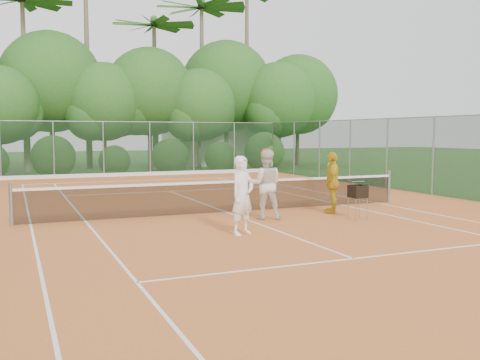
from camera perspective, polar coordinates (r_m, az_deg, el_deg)
name	(u,v)px	position (r m, az deg, el deg)	size (l,w,h in m)	color
ground	(228,213)	(15.98, -1.33, -3.57)	(120.00, 120.00, 0.00)	#274D1B
clay_court	(228,213)	(15.98, -1.33, -3.54)	(18.00, 36.00, 0.02)	#C7692D
club_building	(221,145)	(41.44, -2.09, 3.78)	(8.00, 5.00, 3.00)	beige
tennis_net	(228,196)	(15.91, -1.33, -1.68)	(11.97, 0.10, 1.10)	gray
player_white	(243,195)	(12.43, 0.27, -1.66)	(0.67, 0.44, 1.84)	white
player_center_grp	(265,184)	(14.73, 2.74, -0.45)	(1.15, 1.04, 1.95)	silver
player_yellow	(332,182)	(16.09, 9.82, -0.26)	(1.06, 0.44, 1.82)	gold
ball_hopper	(358,192)	(15.06, 12.46, -1.28)	(0.41, 0.41, 0.94)	gray
stray_ball_a	(168,179)	(27.26, -7.74, 0.05)	(0.07, 0.07, 0.07)	#BFD431
stray_ball_b	(121,178)	(28.69, -12.58, 0.22)	(0.07, 0.07, 0.07)	gold
stray_ball_c	(249,181)	(25.97, 0.97, -0.15)	(0.07, 0.07, 0.07)	#C9D431
court_markings	(228,213)	(15.98, -1.33, -3.49)	(11.03, 23.83, 0.01)	white
fence_back	(127,149)	(30.26, -11.95, 3.26)	(18.07, 0.07, 3.00)	#19381E
tropical_treeline	(132,91)	(35.76, -11.42, 9.28)	(32.10, 8.49, 15.03)	brown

